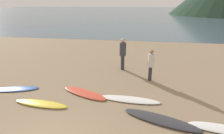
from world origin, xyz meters
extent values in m
cube|color=#8C7559|center=(0.00, 10.00, -0.10)|extent=(120.00, 120.00, 0.20)
cube|color=#475B6B|center=(0.00, 65.13, 0.00)|extent=(140.00, 100.00, 0.01)
ellipsoid|color=#1E479E|center=(-3.09, 3.73, 0.03)|extent=(2.15, 1.08, 0.06)
ellipsoid|color=yellow|center=(-1.30, 2.74, 0.04)|extent=(2.21, 0.67, 0.09)
ellipsoid|color=#D84C38|center=(0.10, 3.82, 0.04)|extent=(2.27, 1.42, 0.09)
ellipsoid|color=white|center=(2.03, 3.59, 0.04)|extent=(2.45, 0.68, 0.07)
ellipsoid|color=#333338|center=(3.13, 2.40, 0.05)|extent=(2.61, 1.40, 0.10)
ellipsoid|color=white|center=(4.96, 2.23, 0.04)|extent=(2.01, 0.76, 0.07)
cylinder|color=#2D2D38|center=(2.89, 5.73, 0.36)|extent=(0.17, 0.17, 0.73)
cylinder|color=beige|center=(2.89, 5.73, 1.04)|extent=(0.32, 0.32, 0.63)
sphere|color=#936B4C|center=(2.89, 5.73, 1.46)|extent=(0.21, 0.21, 0.21)
cylinder|color=#2D2D38|center=(1.39, 7.05, 0.42)|extent=(0.20, 0.20, 0.84)
cylinder|color=#333842|center=(1.39, 7.05, 1.20)|extent=(0.36, 0.36, 0.73)
sphere|color=tan|center=(1.39, 7.05, 1.69)|extent=(0.24, 0.24, 0.24)
camera|label=1|loc=(2.36, -2.96, 3.76)|focal=29.81mm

